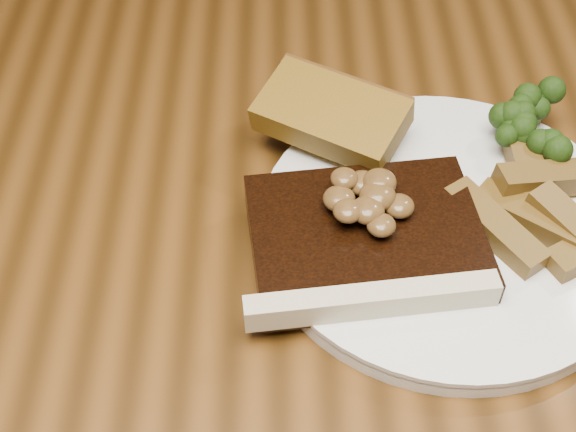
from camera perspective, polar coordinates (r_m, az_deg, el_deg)
name	(u,v)px	position (r m, az deg, el deg)	size (l,w,h in m)	color
dining_table	(300,324)	(0.65, 0.86, -7.72)	(1.60, 0.90, 0.75)	#4F2E0F
chair_far	(164,27)	(1.16, -8.81, 13.16)	(0.51, 0.51, 0.97)	black
plate	(445,227)	(0.59, 11.11, -0.79)	(0.27, 0.27, 0.01)	white
steak	(366,239)	(0.55, 5.55, -1.60)	(0.16, 0.12, 0.02)	black
steak_bone	(372,304)	(0.52, 5.97, -6.26)	(0.17, 0.02, 0.02)	#C2B796
mushroom_pile	(379,194)	(0.55, 6.48, 1.56)	(0.07, 0.07, 0.03)	brown
garlic_bread	(330,135)	(0.62, 3.01, 5.79)	(0.11, 0.06, 0.02)	brown
potato_wedges	(543,196)	(0.61, 17.69, 1.39)	(0.11, 0.11, 0.02)	brown
broccoli_cluster	(531,127)	(0.65, 16.91, 6.09)	(0.06, 0.06, 0.04)	#1F340B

